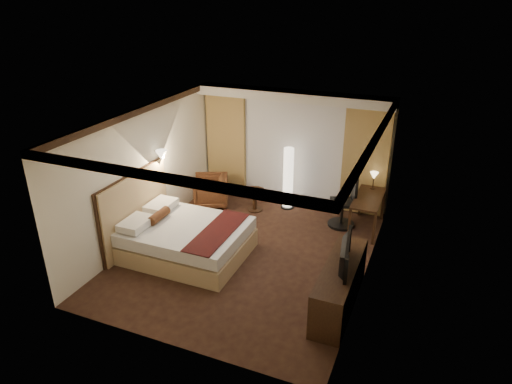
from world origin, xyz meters
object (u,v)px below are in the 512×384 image
at_px(armchair, 211,189).
at_px(floor_lamp, 288,178).
at_px(desk, 367,213).
at_px(television, 341,248).
at_px(bed, 187,240).
at_px(office_chair, 343,200).
at_px(dresser, 340,285).
at_px(side_table, 255,200).

height_order(armchair, floor_lamp, floor_lamp).
xyz_separation_m(desk, television, (0.02, -2.79, 0.70)).
bearing_deg(bed, television, -7.70).
relative_size(office_chair, television, 1.13).
relative_size(floor_lamp, office_chair, 1.24).
distance_m(bed, floor_lamp, 2.98).
bearing_deg(desk, bed, -141.86).
bearing_deg(dresser, bed, 172.37).
height_order(floor_lamp, desk, floor_lamp).
height_order(office_chair, dresser, office_chair).
bearing_deg(side_table, floor_lamp, 33.85).
xyz_separation_m(bed, armchair, (-0.62, 2.17, 0.07)).
height_order(side_table, television, television).
distance_m(bed, side_table, 2.34).
bearing_deg(office_chair, armchair, 161.22).
bearing_deg(armchair, office_chair, 68.62).
height_order(dresser, television, television).
bearing_deg(bed, desk, 38.14).
bearing_deg(floor_lamp, office_chair, -16.44).
xyz_separation_m(armchair, office_chair, (3.12, 0.15, 0.20)).
bearing_deg(bed, dresser, -7.63).
bearing_deg(dresser, television, 180.00).
bearing_deg(side_table, bed, -101.46).
bearing_deg(bed, side_table, 78.54).
bearing_deg(office_chair, side_table, 159.27).
xyz_separation_m(office_chair, television, (0.54, -2.74, 0.47)).
bearing_deg(bed, armchair, 105.91).
bearing_deg(office_chair, bed, -158.65).
xyz_separation_m(desk, office_chair, (-0.52, -0.05, 0.23)).
distance_m(armchair, television, 4.53).
distance_m(bed, armchair, 2.26).
bearing_deg(dresser, office_chair, 101.85).
height_order(floor_lamp, dresser, floor_lamp).
height_order(bed, floor_lamp, floor_lamp).
bearing_deg(television, side_table, 34.81).
bearing_deg(desk, office_chair, -174.55).
bearing_deg(floor_lamp, desk, -10.63).
bearing_deg(desk, side_table, -178.21).
xyz_separation_m(bed, office_chair, (2.50, 2.32, 0.27)).
height_order(side_table, office_chair, office_chair).
height_order(floor_lamp, office_chair, floor_lamp).
height_order(bed, side_table, bed).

